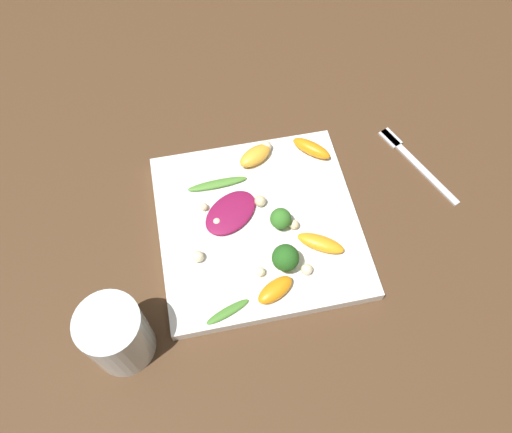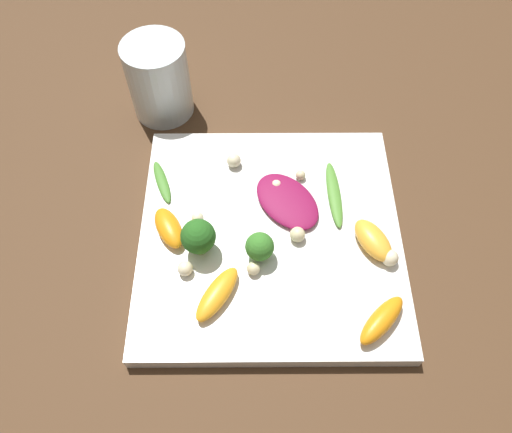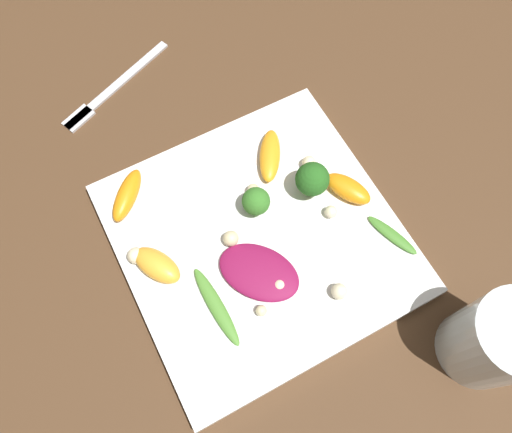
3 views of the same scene
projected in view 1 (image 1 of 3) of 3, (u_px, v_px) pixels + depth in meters
The scene contains 21 objects.
ground_plane at pixel (258, 228), 0.76m from camera, with size 2.40×2.40×0.00m, color #4C331E.
plate at pixel (258, 225), 0.75m from camera, with size 0.30×0.30×0.02m.
drinking_glass at pixel (117, 335), 0.63m from camera, with size 0.08×0.08×0.11m.
fork at pixel (410, 157), 0.82m from camera, with size 0.17×0.08×0.01m.
radicchio_leaf_0 at pixel (231, 213), 0.75m from camera, with size 0.10×0.11×0.01m.
orange_segment_0 at pixel (321, 243), 0.72m from camera, with size 0.06×0.07×0.02m.
orange_segment_1 at pixel (255, 156), 0.79m from camera, with size 0.05×0.06×0.02m.
orange_segment_2 at pixel (311, 148), 0.80m from camera, with size 0.06×0.06×0.02m.
orange_segment_3 at pixel (274, 290), 0.68m from camera, with size 0.05×0.06×0.02m.
broccoli_floret_0 at pixel (285, 258), 0.69m from camera, with size 0.04×0.04×0.05m.
broccoli_floret_1 at pixel (281, 219), 0.73m from camera, with size 0.03×0.03×0.04m.
arugula_sprig_0 at pixel (217, 184), 0.78m from camera, with size 0.02×0.09×0.01m.
arugula_sprig_1 at pixel (228, 312), 0.67m from camera, with size 0.03×0.07×0.01m.
macadamia_nut_0 at pixel (217, 222), 0.74m from camera, with size 0.01×0.01×0.01m.
macadamia_nut_1 at pixel (204, 207), 0.75m from camera, with size 0.01×0.01×0.01m.
macadamia_nut_2 at pixel (260, 201), 0.75m from camera, with size 0.02×0.02×0.02m.
macadamia_nut_3 at pixel (198, 257), 0.71m from camera, with size 0.02×0.02×0.02m.
macadamia_nut_4 at pixel (260, 272), 0.70m from camera, with size 0.01×0.01×0.01m.
macadamia_nut_5 at pixel (307, 269), 0.70m from camera, with size 0.02×0.02×0.02m.
macadamia_nut_6 at pixel (294, 225), 0.74m from camera, with size 0.01×0.01×0.01m.
macadamia_nut_7 at pixel (266, 146), 0.80m from camera, with size 0.02×0.02×0.02m.
Camera 1 is at (-0.35, 0.08, 0.67)m, focal length 35.00 mm.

